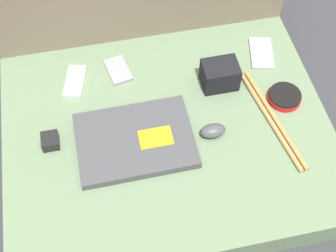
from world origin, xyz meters
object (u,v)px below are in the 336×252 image
at_px(phone_small, 261,53).
at_px(camera_pouch, 220,75).
at_px(phone_black, 118,70).
at_px(phone_silver, 75,82).
at_px(charger_brick, 50,141).
at_px(computer_mouse, 213,131).
at_px(speaker_puck, 284,97).
at_px(laptop, 135,140).

distance_m(phone_small, camera_pouch, 0.19).
bearing_deg(phone_small, phone_black, -170.42).
distance_m(phone_silver, charger_brick, 0.22).
distance_m(computer_mouse, camera_pouch, 0.18).
xyz_separation_m(speaker_puck, phone_silver, (-0.59, 0.19, -0.01)).
relative_size(laptop, phone_black, 2.84).
distance_m(laptop, phone_small, 0.50).
height_order(computer_mouse, camera_pouch, camera_pouch).
height_order(phone_silver, phone_black, phone_silver).
bearing_deg(phone_black, phone_silver, 177.35).
height_order(computer_mouse, charger_brick, computer_mouse).
height_order(speaker_puck, phone_small, speaker_puck).
distance_m(phone_black, charger_brick, 0.31).
xyz_separation_m(computer_mouse, charger_brick, (-0.44, 0.06, -0.00)).
bearing_deg(camera_pouch, speaker_puck, -29.39).
distance_m(computer_mouse, phone_silver, 0.44).
bearing_deg(phone_small, camera_pouch, -139.53).
relative_size(laptop, charger_brick, 6.26).
relative_size(phone_silver, phone_small, 0.92).
height_order(phone_silver, camera_pouch, camera_pouch).
bearing_deg(phone_small, laptop, -138.88).
bearing_deg(laptop, phone_black, 91.44).
relative_size(phone_silver, phone_black, 1.13).
bearing_deg(phone_small, speaker_puck, -74.60).
relative_size(speaker_puck, camera_pouch, 0.94).
height_order(phone_small, camera_pouch, camera_pouch).
bearing_deg(camera_pouch, phone_small, 27.97).
height_order(speaker_puck, phone_silver, speaker_puck).
bearing_deg(camera_pouch, phone_black, 159.30).
relative_size(laptop, camera_pouch, 3.06).
bearing_deg(camera_pouch, charger_brick, -167.68).
bearing_deg(laptop, phone_small, 28.20).
relative_size(speaker_puck, charger_brick, 1.92).
distance_m(speaker_puck, phone_black, 0.50).
bearing_deg(phone_silver, charger_brick, -98.22).
bearing_deg(phone_silver, phone_black, 23.06).
xyz_separation_m(speaker_puck, camera_pouch, (-0.17, 0.10, 0.03)).
relative_size(phone_small, camera_pouch, 1.33).
bearing_deg(laptop, speaker_puck, 6.98).
xyz_separation_m(phone_black, phone_small, (0.45, -0.02, -0.00)).
bearing_deg(charger_brick, speaker_puck, 1.21).
relative_size(phone_black, charger_brick, 2.20).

